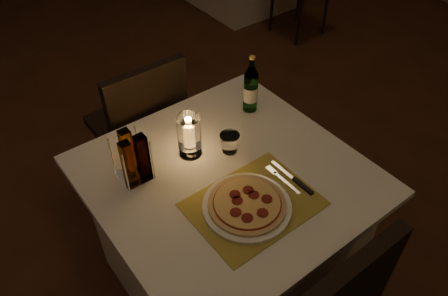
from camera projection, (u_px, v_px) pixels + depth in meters
floor at (157, 262)px, 2.26m from camera, size 8.00×10.00×0.02m
main_table at (227, 231)px, 1.94m from camera, size 1.00×1.00×0.74m
chair_far at (142, 120)px, 2.24m from camera, size 0.42×0.42×0.90m
placemat at (253, 204)px, 1.57m from camera, size 0.45×0.34×0.00m
plate at (247, 206)px, 1.56m from camera, size 0.32×0.32×0.01m
pizza at (247, 203)px, 1.54m from camera, size 0.28×0.28×0.02m
fork at (281, 178)px, 1.67m from camera, size 0.02×0.18×0.00m
knife at (298, 182)px, 1.64m from camera, size 0.02×0.22×0.01m
tumbler at (230, 143)px, 1.76m from camera, size 0.08×0.08×0.08m
water_bottle at (251, 89)px, 1.92m from camera, size 0.07×0.07×0.27m
hurricane_candle at (189, 133)px, 1.70m from camera, size 0.10×0.10×0.18m
cruet_caddy at (133, 159)px, 1.61m from camera, size 0.12×0.12×0.21m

